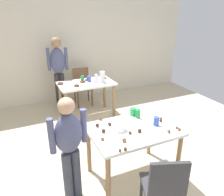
% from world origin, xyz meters
% --- Properties ---
extents(ground_plane, '(6.40, 6.40, 0.00)m').
position_xyz_m(ground_plane, '(0.00, 0.00, 0.00)').
color(ground_plane, beige).
extents(wall_back, '(6.40, 0.10, 2.60)m').
position_xyz_m(wall_back, '(0.00, 3.20, 1.30)').
color(wall_back, beige).
rests_on(wall_back, ground_plane).
extents(dining_table_near, '(1.12, 0.79, 0.75)m').
position_xyz_m(dining_table_near, '(-0.04, -0.05, 0.65)').
color(dining_table_near, white).
rests_on(dining_table_near, ground_plane).
extents(dining_table_far, '(1.14, 0.65, 0.75)m').
position_xyz_m(dining_table_far, '(0.01, 1.99, 0.63)').
color(dining_table_far, white).
rests_on(dining_table_far, ground_plane).
extents(chair_near_table, '(0.52, 0.52, 0.87)m').
position_xyz_m(chair_near_table, '(-0.11, -0.82, 0.50)').
color(chair_near_table, '#2D2D33').
rests_on(chair_near_table, ground_plane).
extents(chair_far_table, '(0.42, 0.42, 0.87)m').
position_xyz_m(chair_far_table, '(0.12, 2.67, 0.50)').
color(chair_far_table, brown).
rests_on(chair_far_table, ground_plane).
extents(person_girl_near, '(0.45, 0.26, 1.33)m').
position_xyz_m(person_girl_near, '(-0.88, -0.10, 0.79)').
color(person_girl_near, '#383D4C').
rests_on(person_girl_near, ground_plane).
extents(person_adult_far, '(0.46, 0.25, 1.62)m').
position_xyz_m(person_adult_far, '(-0.41, 2.67, 0.98)').
color(person_adult_far, '#28282D').
rests_on(person_adult_far, ground_plane).
extents(mixing_bowl, '(0.16, 0.16, 0.08)m').
position_xyz_m(mixing_bowl, '(-0.21, -0.01, 0.79)').
color(mixing_bowl, white).
rests_on(mixing_bowl, dining_table_near).
extents(soda_can, '(0.07, 0.07, 0.12)m').
position_xyz_m(soda_can, '(0.17, 0.18, 0.81)').
color(soda_can, '#198438').
rests_on(soda_can, dining_table_near).
extents(fork_near, '(0.17, 0.02, 0.01)m').
position_xyz_m(fork_near, '(0.36, 0.19, 0.75)').
color(fork_near, silver).
rests_on(fork_near, dining_table_near).
extents(cup_near_0, '(0.08, 0.08, 0.12)m').
position_xyz_m(cup_near_0, '(0.27, -0.10, 0.81)').
color(cup_near_0, '#3351B2').
rests_on(cup_near_0, dining_table_near).
extents(cup_near_1, '(0.09, 0.09, 0.11)m').
position_xyz_m(cup_near_1, '(0.14, 0.28, 0.81)').
color(cup_near_1, green).
rests_on(cup_near_1, dining_table_near).
extents(cake_ball_0, '(0.04, 0.04, 0.04)m').
position_xyz_m(cake_ball_0, '(0.39, -0.05, 0.77)').
color(cake_ball_0, '#3D2319').
rests_on(cake_ball_0, dining_table_near).
extents(cake_ball_1, '(0.04, 0.04, 0.04)m').
position_xyz_m(cake_ball_1, '(0.46, -0.29, 0.77)').
color(cake_ball_1, brown).
rests_on(cake_ball_1, dining_table_near).
extents(cake_ball_2, '(0.04, 0.04, 0.04)m').
position_xyz_m(cake_ball_2, '(-0.14, -0.15, 0.77)').
color(cake_ball_2, '#3D2319').
rests_on(cake_ball_2, dining_table_near).
extents(cake_ball_3, '(0.04, 0.04, 0.04)m').
position_xyz_m(cake_ball_3, '(0.31, -0.32, 0.77)').
color(cake_ball_3, brown).
rests_on(cake_ball_3, dining_table_near).
extents(cake_ball_4, '(0.05, 0.05, 0.05)m').
position_xyz_m(cake_ball_4, '(-0.44, 0.18, 0.78)').
color(cake_ball_4, '#3D2319').
rests_on(cake_ball_4, dining_table_near).
extents(cake_ball_5, '(0.05, 0.05, 0.05)m').
position_xyz_m(cake_ball_5, '(-0.02, -0.17, 0.78)').
color(cake_ball_5, '#3D2319').
rests_on(cake_ball_5, dining_table_near).
extents(cake_ball_6, '(0.04, 0.04, 0.04)m').
position_xyz_m(cake_ball_6, '(0.42, -0.00, 0.77)').
color(cake_ball_6, brown).
rests_on(cake_ball_6, dining_table_near).
extents(cake_ball_7, '(0.04, 0.04, 0.04)m').
position_xyz_m(cake_ball_7, '(-0.50, -0.14, 0.77)').
color(cake_ball_7, brown).
rests_on(cake_ball_7, dining_table_near).
extents(cake_ball_8, '(0.05, 0.05, 0.05)m').
position_xyz_m(cake_ball_8, '(-0.42, 0.01, 0.77)').
color(cake_ball_8, '#3D2319').
rests_on(cake_ball_8, dining_table_near).
extents(cake_ball_9, '(0.04, 0.04, 0.04)m').
position_xyz_m(cake_ball_9, '(-0.41, -0.42, 0.77)').
color(cake_ball_9, brown).
rests_on(cake_ball_9, dining_table_near).
extents(cake_ball_10, '(0.04, 0.04, 0.04)m').
position_xyz_m(cake_ball_10, '(-0.33, 0.33, 0.77)').
color(cake_ball_10, brown).
rests_on(cake_ball_10, dining_table_near).
extents(cake_ball_11, '(0.04, 0.04, 0.04)m').
position_xyz_m(cake_ball_11, '(0.46, -0.34, 0.77)').
color(cake_ball_11, brown).
rests_on(cake_ball_11, dining_table_near).
extents(cake_ball_12, '(0.04, 0.04, 0.04)m').
position_xyz_m(cake_ball_12, '(-0.35, -0.42, 0.77)').
color(cake_ball_12, brown).
rests_on(cake_ball_12, dining_table_near).
extents(cake_ball_13, '(0.05, 0.05, 0.05)m').
position_xyz_m(cake_ball_13, '(-0.29, -0.27, 0.78)').
color(cake_ball_13, brown).
rests_on(cake_ball_13, dining_table_near).
extents(cake_ball_14, '(0.05, 0.05, 0.05)m').
position_xyz_m(cake_ball_14, '(-0.28, 0.14, 0.77)').
color(cake_ball_14, '#3D2319').
rests_on(cake_ball_14, dining_table_near).
extents(pitcher_far, '(0.11, 0.11, 0.23)m').
position_xyz_m(pitcher_far, '(0.32, 1.88, 0.86)').
color(pitcher_far, white).
rests_on(pitcher_far, dining_table_far).
extents(cup_far_0, '(0.08, 0.08, 0.12)m').
position_xyz_m(cup_far_0, '(0.09, 2.04, 0.81)').
color(cup_far_0, '#3351B2').
rests_on(cup_far_0, dining_table_far).
extents(cup_far_1, '(0.07, 0.07, 0.11)m').
position_xyz_m(cup_far_1, '(-0.02, 2.16, 0.80)').
color(cup_far_1, green).
rests_on(cup_far_1, dining_table_far).
extents(cup_far_2, '(0.07, 0.07, 0.10)m').
position_xyz_m(cup_far_2, '(0.29, 2.16, 0.80)').
color(cup_far_2, white).
rests_on(cup_far_2, dining_table_far).
extents(donut_far_0, '(0.11, 0.11, 0.03)m').
position_xyz_m(donut_far_0, '(0.45, 2.10, 0.77)').
color(donut_far_0, brown).
rests_on(donut_far_0, dining_table_far).
extents(donut_far_1, '(0.12, 0.12, 0.04)m').
position_xyz_m(donut_far_1, '(-0.05, 2.05, 0.77)').
color(donut_far_1, brown).
rests_on(donut_far_1, dining_table_far).
extents(donut_far_2, '(0.12, 0.12, 0.04)m').
position_xyz_m(donut_far_2, '(-0.50, 2.11, 0.77)').
color(donut_far_2, brown).
rests_on(donut_far_2, dining_table_far).
extents(donut_far_3, '(0.10, 0.10, 0.03)m').
position_xyz_m(donut_far_3, '(0.08, 2.14, 0.77)').
color(donut_far_3, brown).
rests_on(donut_far_3, dining_table_far).
extents(donut_far_4, '(0.10, 0.10, 0.03)m').
position_xyz_m(donut_far_4, '(0.22, 1.95, 0.76)').
color(donut_far_4, pink).
rests_on(donut_far_4, dining_table_far).
extents(donut_far_5, '(0.11, 0.11, 0.03)m').
position_xyz_m(donut_far_5, '(-0.24, 1.85, 0.77)').
color(donut_far_5, brown).
rests_on(donut_far_5, dining_table_far).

